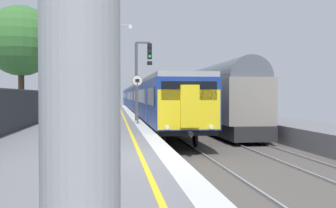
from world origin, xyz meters
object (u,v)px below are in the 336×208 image
Objects in this scene: signal_gantry at (141,71)px; platform_lamp_mid at (113,65)px; speed_limit_sign at (137,93)px; background_tree_centre at (21,43)px; freight_train_adjacent_track at (176,96)px; background_tree_left at (58,55)px; commuter_train_at_platform at (141,98)px.

signal_gantry is 5.20m from platform_lamp_mid.
platform_lamp_mid reaches higher than speed_limit_sign.
speed_limit_sign is at bearing 55.11° from platform_lamp_mid.
speed_limit_sign is at bearing -24.14° from background_tree_centre.
background_tree_left is at bearing 177.51° from freight_train_adjacent_track.
background_tree_left reaches higher than freight_train_adjacent_track.
commuter_train_at_platform is 24.61m from speed_limit_sign.
signal_gantry is at bearing -104.56° from freight_train_adjacent_track.
signal_gantry is (-5.48, -21.10, 1.58)m from freight_train_adjacent_track.
background_tree_centre is at bearing 155.86° from speed_limit_sign.
background_tree_left reaches higher than commuter_train_at_platform.
commuter_train_at_platform is 26.75m from platform_lamp_mid.
freight_train_adjacent_track is 10.23× the size of platform_lamp_mid.
background_tree_centre is (-12.86, -20.90, 3.31)m from freight_train_adjacent_track.
signal_gantry is 3.28m from speed_limit_sign.
background_tree_centre is at bearing -88.49° from background_tree_left.
background_tree_centre is (-7.38, 0.19, 1.73)m from signal_gantry.
background_tree_left is 21.53m from background_tree_centre.
background_tree_left is at bearing 107.10° from speed_limit_sign.
speed_limit_sign is 0.52× the size of platform_lamp_mid.
freight_train_adjacent_track is 6.28× the size of background_tree_left.
background_tree_left reaches higher than signal_gantry.
background_tree_centre is at bearing -121.60° from freight_train_adjacent_track.
background_tree_left reaches higher than platform_lamp_mid.
commuter_train_at_platform reaches higher than speed_limit_sign.
commuter_train_at_platform is 23.43m from background_tree_centre.
speed_limit_sign is at bearing -97.17° from signal_gantry.
commuter_train_at_platform is 4.05m from freight_train_adjacent_track.
background_tree_left is at bearing 110.13° from signal_gantry.
background_tree_centre reaches higher than signal_gantry.
freight_train_adjacent_track is at bearing 75.44° from signal_gantry.
signal_gantry reaches higher than speed_limit_sign.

